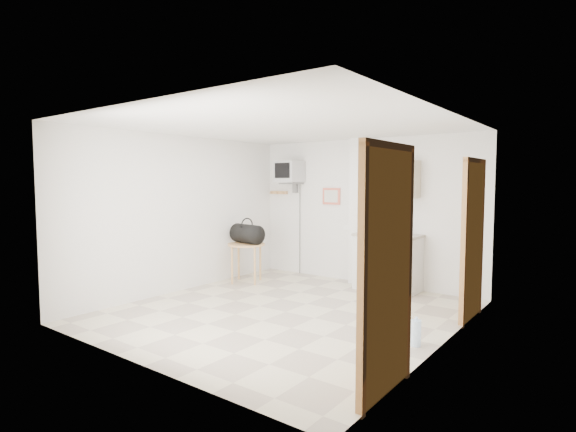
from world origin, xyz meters
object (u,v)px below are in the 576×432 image
Objects in this scene: round_table at (246,248)px; water_bottle at (416,333)px; crt_television at (289,173)px; duffel_bag at (247,234)px.

round_table is 2.15× the size of water_bottle.
crt_television is 6.75× the size of water_bottle.
duffel_bag reaches higher than water_bottle.
duffel_bag is (-0.02, 0.04, 0.26)m from round_table.
water_bottle is at bearing -33.35° from crt_television.
round_table reaches higher than water_bottle.
duffel_bag reaches higher than round_table.
round_table is 1.04× the size of duffel_bag.
round_table is 3.76m from water_bottle.
crt_television is at bearing 146.65° from water_bottle.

